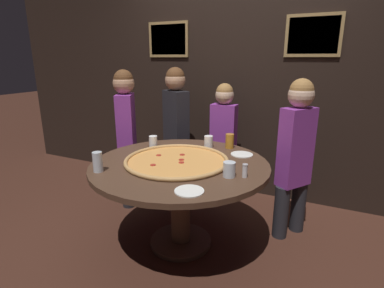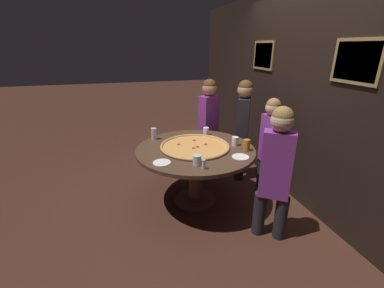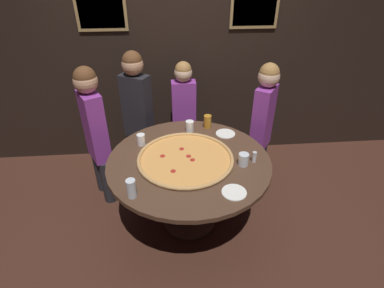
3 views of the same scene
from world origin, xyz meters
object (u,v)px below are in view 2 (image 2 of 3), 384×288
(drink_cup_beside_pizza, at_px, (206,131))
(diner_centre_back, at_px, (276,168))
(drink_cup_by_shaker, at_px, (247,145))
(white_plate_near_front, at_px, (241,157))
(drink_cup_front_edge, at_px, (197,160))
(white_plate_right_side, at_px, (162,163))
(giant_pizza, at_px, (195,146))
(condiment_shaker, at_px, (204,164))
(diner_side_left, at_px, (243,124))
(diner_far_left, at_px, (209,120))
(diner_far_right, at_px, (269,141))
(drink_cup_near_left, at_px, (154,134))
(drink_cup_near_right, at_px, (235,141))
(dining_table, at_px, (195,160))

(drink_cup_beside_pizza, relative_size, diner_centre_back, 0.08)
(drink_cup_by_shaker, relative_size, white_plate_near_front, 0.70)
(drink_cup_front_edge, height_order, diner_centre_back, diner_centre_back)
(white_plate_right_side, bearing_deg, drink_cup_beside_pizza, 134.78)
(giant_pizza, relative_size, condiment_shaker, 8.62)
(condiment_shaker, distance_m, diner_side_left, 1.40)
(diner_far_left, xyz_separation_m, diner_centre_back, (1.68, 0.10, -0.03))
(drink_cup_front_edge, distance_m, diner_side_left, 1.35)
(drink_cup_front_edge, xyz_separation_m, diner_far_left, (-1.32, 0.58, 0.02))
(giant_pizza, relative_size, diner_far_left, 0.58)
(giant_pizza, relative_size, drink_cup_front_edge, 7.80)
(diner_far_right, bearing_deg, drink_cup_near_left, 70.89)
(condiment_shaker, height_order, diner_far_left, diner_far_left)
(drink_cup_near_right, distance_m, diner_far_right, 0.50)
(white_plate_near_front, height_order, diner_side_left, diner_side_left)
(condiment_shaker, distance_m, diner_far_left, 1.52)
(drink_cup_by_shaker, bearing_deg, diner_far_left, -175.83)
(dining_table, height_order, condiment_shaker, condiment_shaker)
(drink_cup_by_shaker, bearing_deg, giant_pizza, -115.31)
(dining_table, bearing_deg, drink_cup_by_shaker, 67.11)
(white_plate_right_side, height_order, white_plate_near_front, same)
(drink_cup_near_left, xyz_separation_m, diner_far_right, (0.46, 1.42, -0.08))
(drink_cup_near_right, height_order, diner_far_left, diner_far_left)
(drink_cup_near_left, relative_size, diner_far_right, 0.12)
(drink_cup_by_shaker, distance_m, white_plate_right_side, 1.01)
(drink_cup_by_shaker, height_order, diner_centre_back, diner_centre_back)
(drink_cup_front_edge, bearing_deg, diner_side_left, 134.06)
(white_plate_near_front, distance_m, diner_centre_back, 0.45)
(diner_far_left, bearing_deg, giant_pizza, -147.41)
(condiment_shaker, bearing_deg, drink_cup_front_edge, -160.51)
(dining_table, distance_m, drink_cup_by_shaker, 0.63)
(diner_centre_back, relative_size, diner_side_left, 0.96)
(drink_cup_beside_pizza, bearing_deg, diner_side_left, 96.99)
(drink_cup_near_right, distance_m, white_plate_right_side, 0.98)
(diner_far_right, height_order, diner_far_left, diner_far_left)
(giant_pizza, relative_size, drink_cup_by_shaker, 6.28)
(giant_pizza, bearing_deg, diner_centre_back, 34.11)
(giant_pizza, height_order, drink_cup_beside_pizza, drink_cup_beside_pizza)
(drink_cup_near_right, height_order, white_plate_near_front, drink_cup_near_right)
(drink_cup_front_edge, bearing_deg, drink_cup_by_shaker, 108.11)
(white_plate_right_side, distance_m, diner_centre_back, 1.14)
(drink_cup_front_edge, distance_m, drink_cup_near_left, 0.95)
(drink_cup_near_left, xyz_separation_m, white_plate_near_front, (0.84, 0.83, -0.07))
(diner_far_right, distance_m, diner_far_left, 1.03)
(diner_far_right, bearing_deg, white_plate_right_side, 100.25)
(giant_pizza, distance_m, diner_centre_back, 1.01)
(dining_table, bearing_deg, diner_far_right, 89.03)
(drink_cup_front_edge, xyz_separation_m, white_plate_near_front, (-0.06, 0.51, -0.05))
(white_plate_near_front, bearing_deg, drink_cup_near_right, 165.26)
(drink_cup_front_edge, xyz_separation_m, diner_centre_back, (0.36, 0.68, -0.01))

